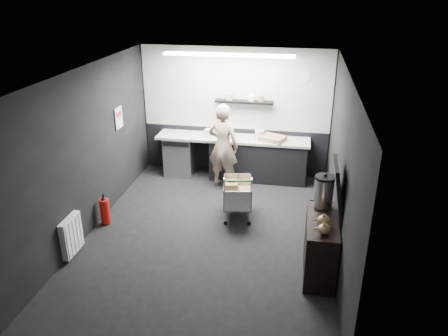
# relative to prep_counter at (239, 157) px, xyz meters

# --- Properties ---
(floor) EXTENTS (5.50, 5.50, 0.00)m
(floor) POSITION_rel_prep_counter_xyz_m (-0.14, -2.42, -0.46)
(floor) COLOR black
(floor) RESTS_ON ground
(ceiling) EXTENTS (5.50, 5.50, 0.00)m
(ceiling) POSITION_rel_prep_counter_xyz_m (-0.14, -2.42, 2.24)
(ceiling) COLOR white
(ceiling) RESTS_ON wall_back
(wall_back) EXTENTS (5.50, 0.00, 5.50)m
(wall_back) POSITION_rel_prep_counter_xyz_m (-0.14, 0.33, 0.89)
(wall_back) COLOR black
(wall_back) RESTS_ON floor
(wall_front) EXTENTS (5.50, 0.00, 5.50)m
(wall_front) POSITION_rel_prep_counter_xyz_m (-0.14, -5.17, 0.89)
(wall_front) COLOR black
(wall_front) RESTS_ON floor
(wall_left) EXTENTS (0.00, 5.50, 5.50)m
(wall_left) POSITION_rel_prep_counter_xyz_m (-2.14, -2.42, 0.89)
(wall_left) COLOR black
(wall_left) RESTS_ON floor
(wall_right) EXTENTS (0.00, 5.50, 5.50)m
(wall_right) POSITION_rel_prep_counter_xyz_m (1.86, -2.42, 0.89)
(wall_right) COLOR black
(wall_right) RESTS_ON floor
(kitchen_wall_panel) EXTENTS (3.95, 0.02, 1.70)m
(kitchen_wall_panel) POSITION_rel_prep_counter_xyz_m (-0.14, 0.31, 1.39)
(kitchen_wall_panel) COLOR beige
(kitchen_wall_panel) RESTS_ON wall_back
(dado_panel) EXTENTS (3.95, 0.02, 1.00)m
(dado_panel) POSITION_rel_prep_counter_xyz_m (-0.14, 0.31, 0.04)
(dado_panel) COLOR black
(dado_panel) RESTS_ON wall_back
(floating_shelf) EXTENTS (1.20, 0.22, 0.04)m
(floating_shelf) POSITION_rel_prep_counter_xyz_m (0.06, 0.20, 1.16)
(floating_shelf) COLOR black
(floating_shelf) RESTS_ON wall_back
(wall_clock) EXTENTS (0.20, 0.03, 0.20)m
(wall_clock) POSITION_rel_prep_counter_xyz_m (1.26, 0.30, 1.69)
(wall_clock) COLOR white
(wall_clock) RESTS_ON wall_back
(poster) EXTENTS (0.02, 0.30, 0.40)m
(poster) POSITION_rel_prep_counter_xyz_m (-2.12, -1.12, 1.09)
(poster) COLOR silver
(poster) RESTS_ON wall_left
(poster_red_band) EXTENTS (0.02, 0.22, 0.10)m
(poster_red_band) POSITION_rel_prep_counter_xyz_m (-2.11, -1.12, 1.16)
(poster_red_band) COLOR red
(poster_red_band) RESTS_ON poster
(radiator) EXTENTS (0.10, 0.50, 0.60)m
(radiator) POSITION_rel_prep_counter_xyz_m (-2.08, -3.32, -0.11)
(radiator) COLOR white
(radiator) RESTS_ON wall_left
(ceiling_strip) EXTENTS (2.40, 0.20, 0.04)m
(ceiling_strip) POSITION_rel_prep_counter_xyz_m (-0.14, -0.57, 2.21)
(ceiling_strip) COLOR white
(ceiling_strip) RESTS_ON ceiling
(prep_counter) EXTENTS (3.20, 0.61, 0.90)m
(prep_counter) POSITION_rel_prep_counter_xyz_m (0.00, 0.00, 0.00)
(prep_counter) COLOR black
(prep_counter) RESTS_ON floor
(person) EXTENTS (0.71, 0.55, 1.73)m
(person) POSITION_rel_prep_counter_xyz_m (-0.25, -0.45, 0.41)
(person) COLOR beige
(person) RESTS_ON floor
(shopping_cart) EXTENTS (0.60, 0.89, 0.90)m
(shopping_cart) POSITION_rel_prep_counter_xyz_m (0.22, -1.65, -0.03)
(shopping_cart) COLOR silver
(shopping_cart) RESTS_ON floor
(sideboard) EXTENTS (0.49, 1.14, 1.71)m
(sideboard) POSITION_rel_prep_counter_xyz_m (1.64, -3.03, 0.09)
(sideboard) COLOR black
(sideboard) RESTS_ON floor
(fire_extinguisher) EXTENTS (0.17, 0.17, 0.55)m
(fire_extinguisher) POSITION_rel_prep_counter_xyz_m (-1.99, -2.34, -0.19)
(fire_extinguisher) COLOR #B6110C
(fire_extinguisher) RESTS_ON floor
(cardboard_box) EXTENTS (0.59, 0.52, 0.10)m
(cardboard_box) POSITION_rel_prep_counter_xyz_m (0.70, -0.05, 0.49)
(cardboard_box) COLOR #9A7252
(cardboard_box) RESTS_ON prep_counter
(pink_tub) EXTENTS (0.19, 0.19, 0.19)m
(pink_tub) POSITION_rel_prep_counter_xyz_m (0.42, 0.00, 0.54)
(pink_tub) COLOR silver
(pink_tub) RESTS_ON prep_counter
(white_container) EXTENTS (0.22, 0.20, 0.16)m
(white_container) POSITION_rel_prep_counter_xyz_m (-0.62, -0.05, 0.52)
(white_container) COLOR white
(white_container) RESTS_ON prep_counter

